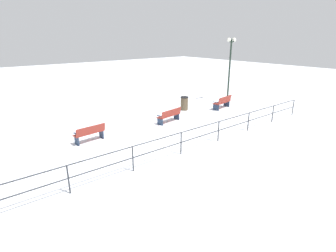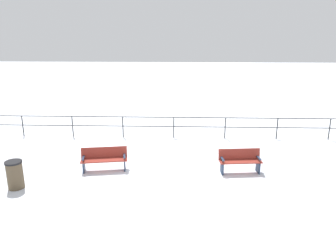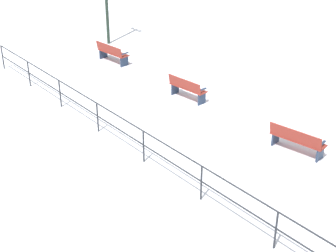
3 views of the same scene
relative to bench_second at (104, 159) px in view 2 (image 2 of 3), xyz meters
The scene contains 5 objects.
ground_plane 2.55m from the bench_second, 87.95° to the left, with size 80.00×80.00×0.00m, color white.
bench_second is the anchor object (origin of this frame).
bench_third 4.99m from the bench_second, 89.62° to the left, with size 0.63×1.57×0.85m.
waterfront_railing 4.60m from the bench_second, 146.92° to the left, with size 0.05×19.62×1.04m.
trash_bin 3.04m from the bench_second, 59.15° to the right, with size 0.55×0.55×0.94m.
Camera 2 is at (11.27, 0.26, 5.11)m, focal length 35.55 mm.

